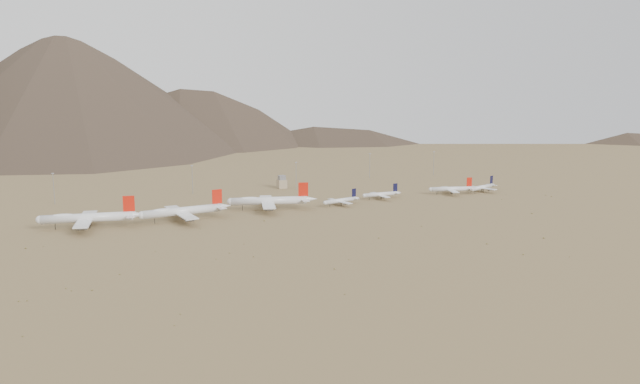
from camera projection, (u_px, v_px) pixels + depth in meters
name	position (u px, v px, depth m)	size (l,w,h in m)	color
ground	(302.00, 216.00, 463.60)	(3000.00, 3000.00, 0.00)	olive
mountain_ridge	(128.00, 55.00, 1244.94)	(4400.00, 1000.00, 300.00)	#4E3F2F
widebody_west	(88.00, 218.00, 422.90)	(70.73, 55.36, 21.22)	silver
widebody_centre	(183.00, 211.00, 445.75)	(68.87, 53.24, 20.47)	silver
widebody_east	(269.00, 201.00, 483.72)	(68.44, 54.18, 20.89)	silver
narrowbody_a	(341.00, 200.00, 501.90)	(36.69, 26.96, 12.29)	silver
narrowbody_b	(382.00, 194.00, 529.38)	(37.57, 26.77, 12.40)	silver
narrowbody_c	(452.00, 189.00, 551.47)	(42.99, 31.83, 14.56)	silver
narrowbody_d	(483.00, 187.00, 563.69)	(38.17, 28.51, 13.14)	silver
control_tower	(282.00, 183.00, 582.51)	(8.00, 8.00, 12.00)	tan
mast_far_west	(54.00, 187.00, 505.09)	(2.00, 0.60, 25.70)	gray
mast_west	(192.00, 178.00, 551.27)	(2.00, 0.60, 25.70)	gray
mast_centre	(296.00, 174.00, 573.39)	(2.00, 0.60, 25.70)	gray
mast_east	(370.00, 164.00, 642.82)	(2.00, 0.60, 25.70)	gray
mast_far_east	(434.00, 162.00, 661.36)	(2.00, 0.60, 25.70)	gray
desert_scrub	(335.00, 243.00, 382.79)	(427.44, 180.43, 0.93)	olive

